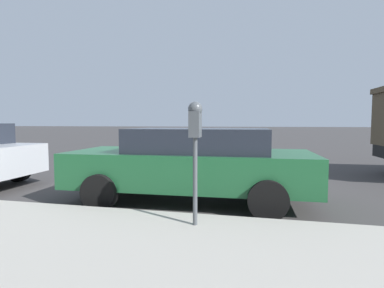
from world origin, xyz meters
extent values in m
plane|color=#3D3A3A|center=(0.00, 0.00, 0.00)|extent=(220.00, 220.00, 0.00)
cylinder|color=#4C5156|center=(-2.69, -0.80, 0.75)|extent=(0.06, 0.06, 1.18)
cube|color=#4C5156|center=(-2.69, -0.80, 1.51)|extent=(0.20, 0.14, 0.34)
sphere|color=#4C5156|center=(-2.69, -0.80, 1.71)|extent=(0.19, 0.19, 0.19)
cube|color=#19389E|center=(-2.58, -0.80, 1.46)|extent=(0.01, 0.11, 0.12)
cube|color=black|center=(-2.58, -0.80, 1.58)|extent=(0.01, 0.10, 0.08)
cube|color=#1E5B33|center=(-0.91, -0.32, 0.65)|extent=(1.96, 4.66, 0.65)
cube|color=#232833|center=(-0.91, -0.51, 1.20)|extent=(1.68, 2.63, 0.45)
cylinder|color=black|center=(-1.87, 1.08, 0.32)|extent=(0.24, 0.65, 0.64)
cylinder|color=black|center=(-0.05, 1.14, 0.32)|extent=(0.24, 0.65, 0.64)
cylinder|color=black|center=(-1.77, -1.78, 0.32)|extent=(0.24, 0.65, 0.64)
cylinder|color=black|center=(0.04, -1.72, 0.32)|extent=(0.24, 0.65, 0.64)
cylinder|color=black|center=(0.01, 4.49, 0.32)|extent=(0.24, 0.65, 0.64)
camera|label=1|loc=(-6.53, -1.62, 1.53)|focal=28.00mm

